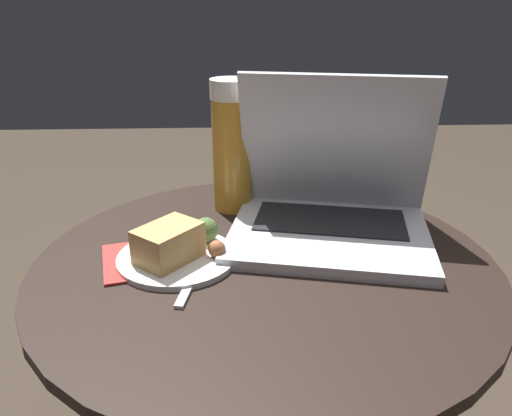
% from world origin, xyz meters
% --- Properties ---
extents(table, '(0.68, 0.68, 0.53)m').
position_xyz_m(table, '(0.00, 0.00, 0.39)').
color(table, '#9E9EA3').
rests_on(table, ground_plane).
extents(napkin, '(0.20, 0.16, 0.00)m').
position_xyz_m(napkin, '(-0.15, 0.01, 0.53)').
color(napkin, '#B7332D').
rests_on(napkin, table).
extents(laptop, '(0.36, 0.31, 0.25)m').
position_xyz_m(laptop, '(0.11, 0.09, 0.58)').
color(laptop, silver).
rests_on(laptop, table).
extents(beer_glass, '(0.07, 0.07, 0.23)m').
position_xyz_m(beer_glass, '(-0.05, 0.20, 0.65)').
color(beer_glass, gold).
rests_on(beer_glass, table).
extents(snack_plate, '(0.18, 0.18, 0.06)m').
position_xyz_m(snack_plate, '(-0.13, 0.00, 0.55)').
color(snack_plate, silver).
rests_on(snack_plate, table).
extents(fork, '(0.05, 0.18, 0.00)m').
position_xyz_m(fork, '(-0.10, -0.03, 0.53)').
color(fork, silver).
rests_on(fork, table).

